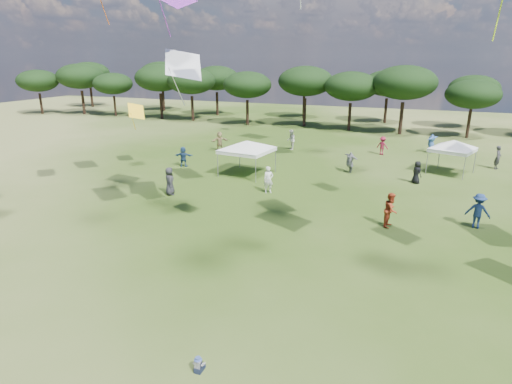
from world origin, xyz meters
The scene contains 5 objects.
tree_line centered at (2.39, 47.41, 5.42)m, with size 108.78×17.63×7.77m.
tent_left centered at (-6.22, 21.74, 2.44)m, with size 6.68×6.68×2.86m.
tent_right centered at (7.88, 27.64, 2.41)m, with size 5.33×5.33×2.83m.
toddler centered at (0.53, 1.87, 0.22)m, with size 0.32×0.36×0.49m.
festival_crowd centered at (0.92, 25.23, 0.86)m, with size 29.88×21.54×1.89m.
Camera 1 is at (5.61, -6.74, 8.41)m, focal length 30.00 mm.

